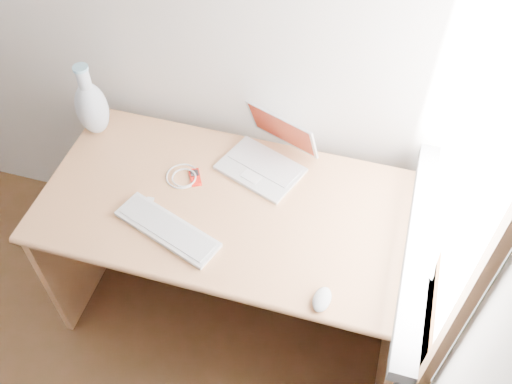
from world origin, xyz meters
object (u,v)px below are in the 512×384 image
(desk, at_px, (240,222))
(laptop, at_px, (263,154))
(external_keyboard, at_px, (167,229))
(vase, at_px, (92,107))

(desk, height_order, laptop, laptop)
(desk, height_order, external_keyboard, external_keyboard)
(laptop, bearing_deg, desk, -88.91)
(external_keyboard, relative_size, vase, 1.29)
(desk, xyz_separation_m, laptop, (0.05, 0.15, 0.26))
(desk, xyz_separation_m, vase, (-0.64, 0.13, 0.34))
(laptop, bearing_deg, external_keyboard, -99.35)
(desk, distance_m, vase, 0.74)
(desk, distance_m, external_keyboard, 0.39)
(external_keyboard, height_order, vase, vase)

